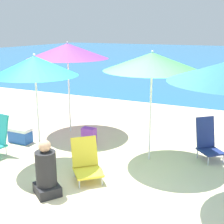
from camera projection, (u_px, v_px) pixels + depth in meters
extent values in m
plane|color=beige|center=(94.00, 192.00, 5.04)|extent=(60.00, 60.00, 0.00)
cylinder|color=white|center=(38.00, 122.00, 5.82)|extent=(0.04, 0.04, 1.73)
cone|color=teal|center=(35.00, 66.00, 5.55)|extent=(1.55, 1.55, 0.35)
sphere|color=white|center=(34.00, 55.00, 5.50)|extent=(0.04, 0.04, 0.04)
cylinder|color=white|center=(69.00, 96.00, 7.77)|extent=(0.04, 0.04, 1.85)
cone|color=purple|center=(68.00, 51.00, 7.48)|extent=(1.99, 1.99, 0.36)
sphere|color=white|center=(67.00, 42.00, 7.43)|extent=(0.04, 0.04, 0.04)
cylinder|color=white|center=(150.00, 117.00, 6.06)|extent=(0.04, 0.04, 1.79)
cone|color=#47B756|center=(152.00, 62.00, 5.79)|extent=(1.85, 1.85, 0.34)
sphere|color=white|center=(152.00, 51.00, 5.74)|extent=(0.04, 0.04, 0.04)
cylinder|color=silver|center=(6.00, 151.00, 6.41)|extent=(0.02, 0.02, 0.21)
cylinder|color=silver|center=(79.00, 184.00, 5.13)|extent=(0.02, 0.02, 0.15)
cylinder|color=silver|center=(102.00, 181.00, 5.24)|extent=(0.02, 0.02, 0.15)
cylinder|color=silver|center=(75.00, 173.00, 5.52)|extent=(0.02, 0.02, 0.15)
cylinder|color=silver|center=(96.00, 170.00, 5.63)|extent=(0.02, 0.02, 0.15)
cube|color=yellow|center=(88.00, 172.00, 5.36)|extent=(0.68, 0.68, 0.04)
cube|color=yellow|center=(84.00, 151.00, 5.52)|extent=(0.47, 0.45, 0.51)
cylinder|color=silver|center=(208.00, 161.00, 5.98)|extent=(0.02, 0.02, 0.18)
cylinder|color=silver|center=(223.00, 159.00, 6.08)|extent=(0.02, 0.02, 0.18)
cylinder|color=silver|center=(197.00, 154.00, 6.33)|extent=(0.02, 0.02, 0.18)
cylinder|color=silver|center=(212.00, 152.00, 6.43)|extent=(0.02, 0.02, 0.18)
cube|color=navy|center=(210.00, 151.00, 6.18)|extent=(0.60, 0.60, 0.04)
cube|color=navy|center=(205.00, 132.00, 6.30)|extent=(0.40, 0.39, 0.62)
cube|color=#262628|center=(47.00, 189.00, 4.95)|extent=(0.55, 0.53, 0.16)
cylinder|color=#262628|center=(46.00, 169.00, 4.86)|extent=(0.32, 0.32, 0.56)
sphere|color=tan|center=(45.00, 146.00, 4.76)|extent=(0.19, 0.19, 0.19)
cube|color=purple|center=(89.00, 137.00, 6.96)|extent=(0.31, 0.18, 0.42)
cube|color=purple|center=(87.00, 142.00, 6.89)|extent=(0.21, 0.03, 0.19)
cube|color=#2859B2|center=(20.00, 137.00, 7.19)|extent=(0.51, 0.27, 0.28)
cube|color=white|center=(20.00, 129.00, 7.15)|extent=(0.53, 0.28, 0.07)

